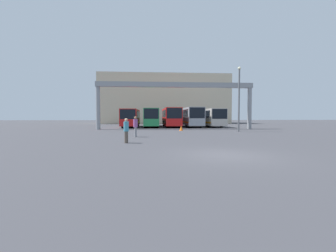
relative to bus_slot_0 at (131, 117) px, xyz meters
The scene contains 12 objects.
ground_plane 29.88m from the bus_slot_0, 76.34° to the right, with size 200.00×200.00×0.00m, color #38383D.
building_backdrop 22.42m from the bus_slot_0, 71.31° to the left, with size 32.81×12.00×12.41m.
overhead_gantry 10.77m from the bus_slot_0, 45.77° to the right, with size 22.55×0.80×6.72m.
bus_slot_0 is the anchor object (origin of this frame).
bus_slot_1 3.61m from the bus_slot_0, 12.51° to the left, with size 2.44×12.46×3.14m.
bus_slot_2 7.07m from the bus_slot_0, ahead, with size 2.57×12.25×3.24m.
bus_slot_3 10.58m from the bus_slot_0, ahead, with size 2.61×12.13×3.32m.
bus_slot_4 14.10m from the bus_slot_0, ahead, with size 2.62×12.12×3.11m.
pedestrian_near_left 23.77m from the bus_slot_0, 85.77° to the right, with size 0.36×0.36×1.72m.
pedestrian_mid_left 19.23m from the bus_slot_0, 83.79° to the right, with size 0.38×0.38×1.85m.
traffic_cone 12.99m from the bus_slot_0, 55.13° to the right, with size 0.48×0.48×0.62m.
lamp_post 19.28m from the bus_slot_0, 42.41° to the right, with size 0.36×0.36×7.83m.
Camera 1 is at (-3.57, -10.45, 1.87)m, focal length 24.00 mm.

